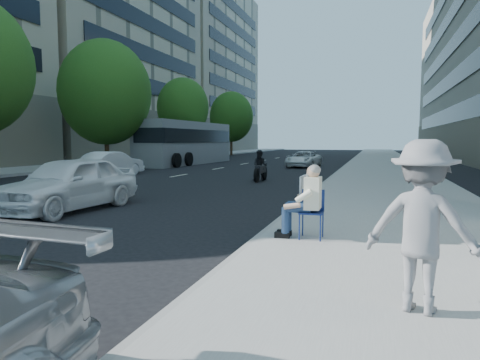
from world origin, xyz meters
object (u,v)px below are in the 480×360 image
at_px(white_sedan_mid, 111,164).
at_px(bus, 187,143).
at_px(jogger, 422,226).
at_px(seated_protester, 306,197).
at_px(white_sedan_near, 69,183).
at_px(white_sedan_far, 304,159).
at_px(motorcycle, 260,167).

distance_m(white_sedan_mid, bus, 12.12).
distance_m(jogger, white_sedan_mid, 19.99).
relative_size(seated_protester, jogger, 0.75).
bearing_deg(white_sedan_near, white_sedan_far, 84.65).
xyz_separation_m(seated_protester, motorcycle, (-3.86, 11.49, -0.24)).
relative_size(white_sedan_far, motorcycle, 1.94).
bearing_deg(bus, white_sedan_far, -6.08).
relative_size(white_sedan_far, bus, 0.33).
distance_m(seated_protester, jogger, 3.32).
bearing_deg(seated_protester, motorcycle, 108.59).
xyz_separation_m(seated_protester, white_sedan_near, (-6.61, 1.97, -0.14)).
bearing_deg(seated_protester, white_sedan_far, 99.14).
xyz_separation_m(white_sedan_mid, motorcycle, (8.11, -0.27, -0.01)).
height_order(motorcycle, bus, bus).
xyz_separation_m(white_sedan_far, bus, (-9.53, 1.42, 1.09)).
xyz_separation_m(seated_protester, white_sedan_mid, (-11.98, 11.75, -0.23)).
bearing_deg(motorcycle, white_sedan_near, -106.86).
bearing_deg(white_sedan_far, motorcycle, -85.00).
bearing_deg(white_sedan_near, bus, 109.70).
relative_size(seated_protester, white_sedan_mid, 0.33).
bearing_deg(white_sedan_mid, bus, -79.03).
relative_size(jogger, white_sedan_near, 0.40).
bearing_deg(seated_protester, jogger, -60.84).
height_order(white_sedan_mid, white_sedan_far, white_sedan_mid).
height_order(jogger, bus, bus).
bearing_deg(white_sedan_far, seated_protester, -74.45).
relative_size(seated_protester, motorcycle, 0.64).
xyz_separation_m(jogger, white_sedan_mid, (-13.59, 14.65, -0.37)).
height_order(white_sedan_near, motorcycle, white_sedan_near).
xyz_separation_m(white_sedan_mid, white_sedan_far, (8.38, 10.60, -0.10)).
bearing_deg(jogger, bus, -45.85).
height_order(white_sedan_mid, motorcycle, motorcycle).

